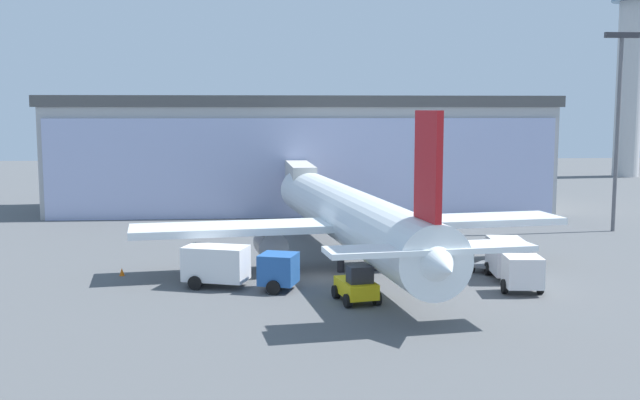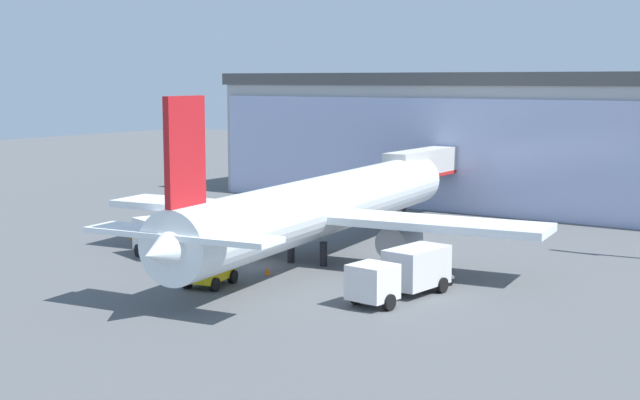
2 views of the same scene
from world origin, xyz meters
TOP-DOWN VIEW (x-y plane):
  - ground at (0.00, 0.00)m, footprint 240.00×240.00m
  - terminal_building at (0.00, 35.67)m, footprint 55.89×15.01m
  - jet_bridge at (-0.80, 24.87)m, footprint 2.81×13.42m
  - control_tower at (57.03, 73.15)m, footprint 7.27×7.27m
  - apron_light_mast at (28.41, 17.62)m, footprint 3.20×0.40m
  - airplane at (1.97, 4.15)m, footprint 31.58×39.53m
  - catering_truck at (-6.08, -2.37)m, footprint 7.62×4.33m
  - fuel_truck at (11.98, -2.35)m, footprint 3.06×7.47m
  - baggage_cart at (11.60, 1.30)m, footprint 3.03×3.17m
  - pushback_tug at (1.19, -6.49)m, footprint 2.75×3.51m
  - safety_cone_nose at (2.13, -2.09)m, footprint 0.36×0.36m
  - safety_cone_wingtip at (-14.07, 1.76)m, footprint 0.36×0.36m

SIDE VIEW (x-z plane):
  - ground at x=0.00m, z-range 0.00..0.00m
  - safety_cone_nose at x=2.13m, z-range 0.00..0.55m
  - safety_cone_wingtip at x=-14.07m, z-range 0.00..0.55m
  - baggage_cart at x=11.60m, z-range -0.25..1.25m
  - pushback_tug at x=1.19m, z-range -0.18..2.12m
  - catering_truck at x=-6.08m, z-range 0.14..2.79m
  - fuel_truck at x=11.98m, z-range 0.14..2.79m
  - airplane at x=1.97m, z-range -2.10..9.23m
  - jet_bridge at x=-0.80m, z-range 1.66..7.76m
  - terminal_building at x=0.00m, z-range 0.00..12.81m
  - apron_light_mast at x=28.41m, z-range 1.74..20.08m
  - control_tower at x=57.03m, z-range 2.68..36.39m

